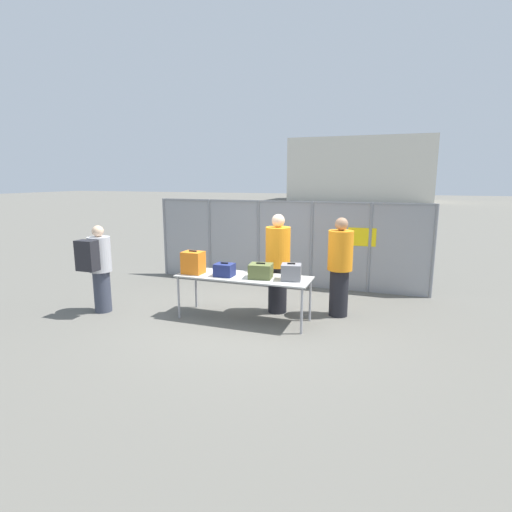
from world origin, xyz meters
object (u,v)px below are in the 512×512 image
object	(u,v)px
suitcase_olive	(261,271)
security_worker_far	(340,266)
suitcase_orange	(193,263)
security_worker_near	(278,262)
traveler_hooded	(98,266)
suitcase_navy	(224,270)
suitcase_grey	(291,272)
inspection_table	(244,279)
utility_trailer	(341,252)

from	to	relation	value
suitcase_olive	security_worker_far	bearing A→B (deg)	33.45
suitcase_orange	security_worker_near	size ratio (longest dim) A/B	0.23
suitcase_olive	security_worker_near	size ratio (longest dim) A/B	0.23
traveler_hooded	security_worker_near	world-z (taller)	security_worker_near
suitcase_navy	suitcase_grey	bearing A→B (deg)	5.67
suitcase_olive	suitcase_grey	bearing A→B (deg)	4.45
security_worker_near	inspection_table	bearing A→B (deg)	35.02
suitcase_navy	utility_trailer	world-z (taller)	suitcase_navy
inspection_table	security_worker_near	bearing A→B (deg)	53.71
suitcase_olive	suitcase_orange	bearing A→B (deg)	-176.29
suitcase_olive	suitcase_grey	world-z (taller)	suitcase_grey
inspection_table	traveler_hooded	xyz separation A→B (m)	(-2.68, -0.54, 0.16)
traveler_hooded	security_worker_far	size ratio (longest dim) A/B	0.91
suitcase_orange	utility_trailer	xyz separation A→B (m)	(1.92, 5.40, -0.64)
suitcase_orange	traveler_hooded	bearing A→B (deg)	-166.36
suitcase_navy	traveler_hooded	world-z (taller)	traveler_hooded
suitcase_olive	traveler_hooded	world-z (taller)	traveler_hooded
suitcase_orange	suitcase_navy	world-z (taller)	suitcase_orange
suitcase_orange	suitcase_grey	world-z (taller)	suitcase_orange
suitcase_grey	security_worker_far	distance (m)	1.05
security_worker_near	utility_trailer	bearing A→B (deg)	-115.38
traveler_hooded	security_worker_near	distance (m)	3.33
suitcase_orange	suitcase_navy	bearing A→B (deg)	0.56
suitcase_orange	suitcase_grey	bearing A→B (deg)	3.93
security_worker_near	utility_trailer	distance (m)	4.75
suitcase_navy	security_worker_near	size ratio (longest dim) A/B	0.18
inspection_table	suitcase_orange	xyz separation A→B (m)	(-0.93, -0.11, 0.25)
inspection_table	security_worker_near	size ratio (longest dim) A/B	1.28
inspection_table	traveler_hooded	size ratio (longest dim) A/B	1.45
security_worker_far	suitcase_grey	bearing A→B (deg)	26.04
security_worker_near	security_worker_far	world-z (taller)	security_worker_near
suitcase_navy	utility_trailer	distance (m)	5.58
suitcase_orange	suitcase_olive	bearing A→B (deg)	3.71
traveler_hooded	security_worker_far	world-z (taller)	security_worker_far
suitcase_navy	utility_trailer	size ratio (longest dim) A/B	0.09
suitcase_grey	utility_trailer	distance (m)	5.31
inspection_table	suitcase_grey	bearing A→B (deg)	0.71
inspection_table	suitcase_orange	size ratio (longest dim) A/B	5.62
suitcase_navy	suitcase_olive	bearing A→B (deg)	6.67
suitcase_orange	utility_trailer	size ratio (longest dim) A/B	0.12
suitcase_olive	traveler_hooded	size ratio (longest dim) A/B	0.26
inspection_table	suitcase_olive	world-z (taller)	suitcase_olive
suitcase_navy	inspection_table	bearing A→B (deg)	18.37
suitcase_olive	suitcase_grey	xyz separation A→B (m)	(0.53, 0.04, 0.01)
inspection_table	security_worker_far	distance (m)	1.76
suitcase_orange	security_worker_far	xyz separation A→B (m)	(2.49, 0.90, -0.06)
inspection_table	security_worker_near	distance (m)	0.78
suitcase_olive	utility_trailer	xyz separation A→B (m)	(0.67, 5.32, -0.57)
security_worker_near	traveler_hooded	bearing A→B (deg)	1.39
suitcase_navy	security_worker_far	size ratio (longest dim) A/B	0.18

